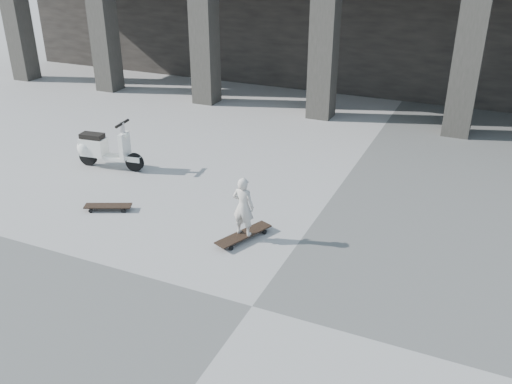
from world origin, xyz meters
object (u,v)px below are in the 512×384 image
at_px(child, 243,206).
at_px(scooter, 99,148).
at_px(skateboard_spare, 108,206).
at_px(longboard, 244,235).

bearing_deg(child, scooter, -19.32).
bearing_deg(skateboard_spare, child, -22.97).
height_order(longboard, skateboard_spare, longboard).
distance_m(skateboard_spare, scooter, 2.20).
relative_size(longboard, child, 1.08).
bearing_deg(scooter, skateboard_spare, -55.10).
height_order(skateboard_spare, child, child).
height_order(longboard, scooter, scooter).
height_order(child, scooter, child).
distance_m(skateboard_spare, child, 2.76).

